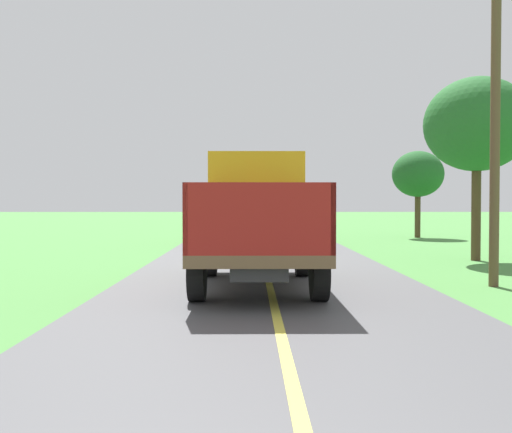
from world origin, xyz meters
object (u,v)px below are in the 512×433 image
object	(u,v)px
banana_truck_near	(257,216)
utility_pole_roadside	(495,105)
banana_truck_far	(254,209)
roadside_tree_mid_right	(477,125)
roadside_tree_near_left	(418,174)

from	to	relation	value
banana_truck_near	utility_pole_roadside	distance (m)	5.51
banana_truck_near	banana_truck_far	bearing A→B (deg)	89.89
utility_pole_roadside	roadside_tree_mid_right	world-z (taller)	utility_pole_roadside
banana_truck_far	roadside_tree_near_left	size ratio (longest dim) A/B	1.36
utility_pole_roadside	roadside_tree_mid_right	distance (m)	5.72
roadside_tree_near_left	banana_truck_near	bearing A→B (deg)	-116.25
banana_truck_far	utility_pole_roadside	xyz separation A→B (m)	(4.96, -13.43, 2.34)
banana_truck_near	utility_pole_roadside	bearing A→B (deg)	-2.88
utility_pole_roadside	banana_truck_far	bearing A→B (deg)	110.26
banana_truck_near	utility_pole_roadside	world-z (taller)	utility_pole_roadside
banana_truck_far	roadside_tree_mid_right	size ratio (longest dim) A/B	1.05
banana_truck_near	roadside_tree_mid_right	size ratio (longest dim) A/B	1.05
utility_pole_roadside	roadside_tree_near_left	bearing A→B (deg)	79.30
banana_truck_near	roadside_tree_mid_right	distance (m)	8.88
banana_truck_far	roadside_tree_mid_right	bearing A→B (deg)	-50.10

